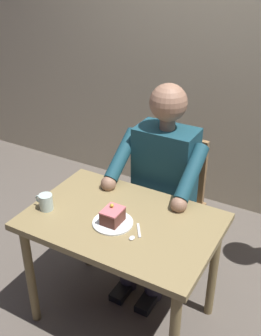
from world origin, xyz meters
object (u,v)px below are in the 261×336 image
(seated_person, at_px, (160,186))
(dessert_spoon, at_px, (135,234))
(cake_slice, at_px, (113,216))
(chair, at_px, (170,198))
(dining_table, at_px, (122,234))
(coffee_cup, at_px, (46,202))

(seated_person, distance_m, dessert_spoon, 0.55)
(cake_slice, xyz_separation_m, dessert_spoon, (-0.14, 0.03, -0.04))
(chair, xyz_separation_m, seated_person, (-0.00, 0.17, 0.18))
(dining_table, height_order, cake_slice, cake_slice)
(dining_table, height_order, chair, chair)
(chair, height_order, dessert_spoon, chair)
(seated_person, relative_size, cake_slice, 11.37)
(dining_table, relative_size, cake_slice, 8.78)
(dining_table, xyz_separation_m, chair, (0.00, -0.62, -0.13))
(chair, bearing_deg, dessert_spoon, 100.03)
(cake_slice, bearing_deg, chair, -91.71)
(chair, relative_size, coffee_cup, 8.24)
(chair, distance_m, seated_person, 0.25)
(chair, distance_m, cake_slice, 0.73)
(chair, xyz_separation_m, coffee_cup, (0.40, 0.74, 0.27))
(dessert_spoon, bearing_deg, chair, -79.97)
(dining_table, height_order, seated_person, seated_person)
(cake_slice, bearing_deg, dining_table, -109.19)
(cake_slice, height_order, dessert_spoon, cake_slice)
(coffee_cup, bearing_deg, dining_table, -162.98)
(seated_person, bearing_deg, chair, -90.00)
(dining_table, xyz_separation_m, dessert_spoon, (-0.12, 0.08, 0.10))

